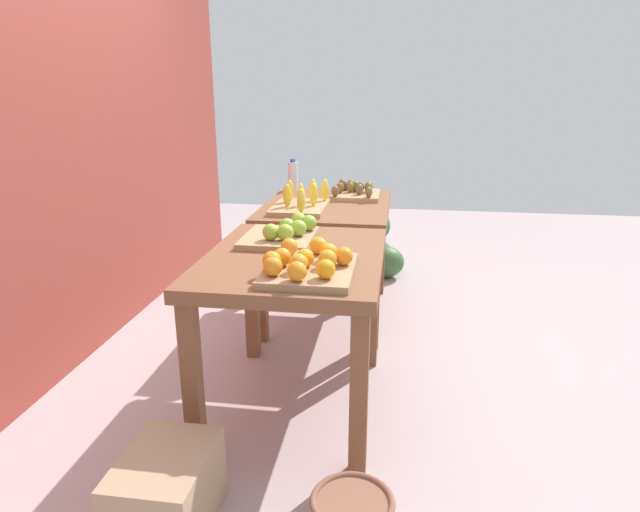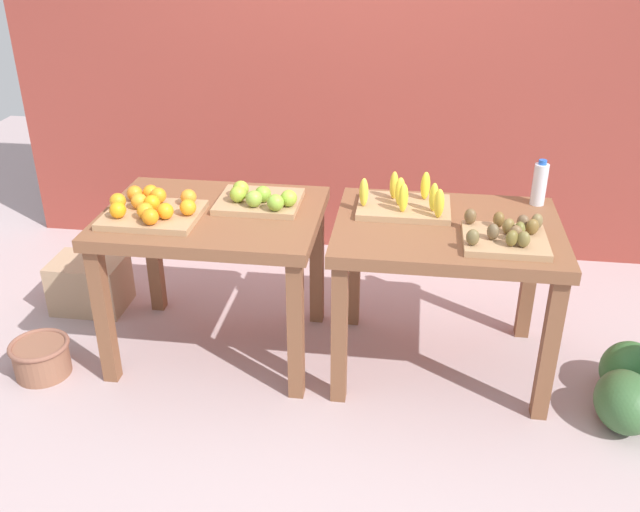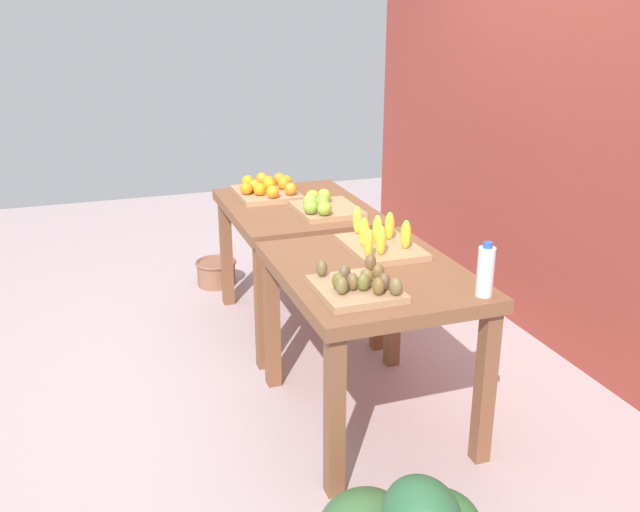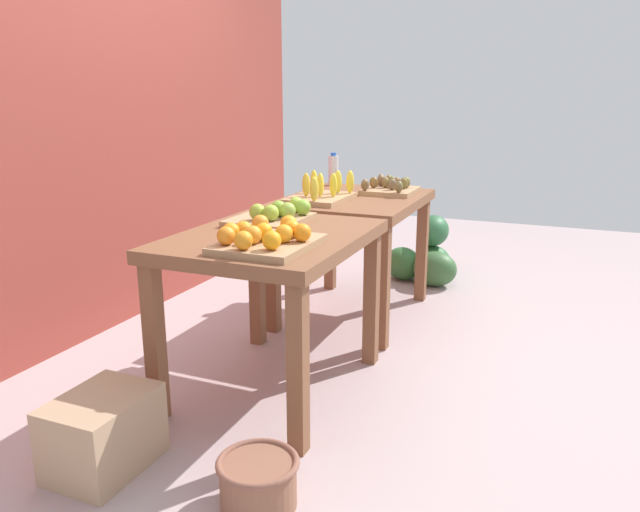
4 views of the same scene
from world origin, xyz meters
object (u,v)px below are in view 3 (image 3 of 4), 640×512
at_px(apple_bin, 323,206).
at_px(wicker_basket, 216,272).
at_px(display_table_right, 370,292).
at_px(water_bottle, 485,271).
at_px(banana_crate, 380,242).
at_px(kiwi_bin, 358,285).
at_px(display_table_left, 296,223).
at_px(cardboard_produce_box, 302,253).
at_px(orange_bin, 268,189).

bearing_deg(apple_bin, wicker_basket, -156.91).
xyz_separation_m(display_table_right, water_bottle, (0.43, 0.31, 0.22)).
relative_size(banana_crate, wicker_basket, 1.51).
bearing_deg(kiwi_bin, display_table_right, 146.46).
distance_m(display_table_left, display_table_right, 1.12).
bearing_deg(banana_crate, cardboard_produce_box, 174.58).
bearing_deg(banana_crate, orange_bin, -168.59).
height_order(display_table_right, wicker_basket, display_table_right).
xyz_separation_m(orange_bin, banana_crate, (1.17, 0.24, 0.00)).
height_order(banana_crate, wicker_basket, banana_crate).
bearing_deg(water_bottle, display_table_right, -144.59).
bearing_deg(display_table_right, orange_bin, -175.67).
bearing_deg(orange_bin, display_table_right, 4.33).
height_order(display_table_left, water_bottle, water_bottle).
height_order(display_table_right, cardboard_produce_box, display_table_right).
xyz_separation_m(display_table_left, display_table_right, (1.12, 0.00, 0.00)).
relative_size(banana_crate, water_bottle, 1.94).
bearing_deg(banana_crate, display_table_left, -171.77).
xyz_separation_m(apple_bin, wicker_basket, (-1.03, -0.44, -0.72)).
height_order(orange_bin, wicker_basket, orange_bin).
bearing_deg(water_bottle, banana_crate, -164.53).
relative_size(orange_bin, wicker_basket, 1.55).
bearing_deg(cardboard_produce_box, wicker_basket, -87.39).
bearing_deg(apple_bin, orange_bin, -157.62).
bearing_deg(display_table_left, cardboard_produce_box, 160.49).
bearing_deg(orange_bin, wicker_basket, -156.31).
relative_size(apple_bin, kiwi_bin, 1.15).
height_order(display_table_right, kiwi_bin, kiwi_bin).
height_order(display_table_left, banana_crate, banana_crate).
bearing_deg(kiwi_bin, display_table_left, 173.27).
distance_m(display_table_right, kiwi_bin, 0.33).
xyz_separation_m(display_table_right, orange_bin, (-1.38, -0.10, 0.16)).
bearing_deg(banana_crate, display_table_right, -33.14).
distance_m(display_table_left, wicker_basket, 1.05).
distance_m(banana_crate, cardboard_produce_box, 1.89).
relative_size(display_table_left, orange_bin, 2.30).
bearing_deg(kiwi_bin, water_bottle, 67.73).
relative_size(orange_bin, water_bottle, 1.99).
bearing_deg(water_bottle, wicker_basket, -164.47).
bearing_deg(banana_crate, apple_bin, -176.54).
height_order(display_table_left, kiwi_bin, kiwi_bin).
distance_m(display_table_left, apple_bin, 0.28).
bearing_deg(kiwi_bin, orange_bin, 178.00).
bearing_deg(display_table_left, wicker_basket, -156.81).
distance_m(display_table_right, cardboard_produce_box, 2.05).
bearing_deg(wicker_basket, banana_crate, 15.56).
distance_m(water_bottle, wicker_basket, 2.58).
relative_size(wicker_basket, cardboard_produce_box, 0.73).
relative_size(orange_bin, cardboard_produce_box, 1.13).
height_order(banana_crate, kiwi_bin, banana_crate).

